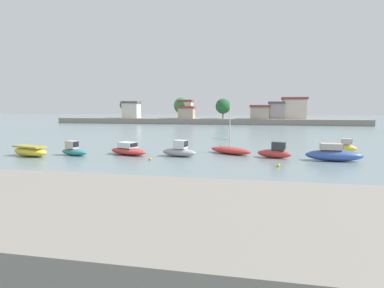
{
  "coord_description": "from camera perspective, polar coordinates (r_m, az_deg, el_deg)",
  "views": [
    {
      "loc": [
        14.37,
        -18.44,
        4.98
      ],
      "look_at": [
        8.01,
        14.64,
        0.97
      ],
      "focal_mm": 28.55,
      "sensor_mm": 36.0,
      "label": 1
    }
  ],
  "objects": [
    {
      "name": "moored_boat_1",
      "position": [
        34.39,
        -21.2,
        -1.11
      ],
      "size": [
        3.65,
        2.02,
        1.51
      ],
      "rotation": [
        0.0,
        0.0,
        -0.28
      ],
      "color": "teal",
      "rests_on": "ground"
    },
    {
      "name": "mooring_buoy_1",
      "position": [
        42.92,
        23.28,
        -0.23
      ],
      "size": [
        0.29,
        0.29,
        0.29
      ],
      "primitive_type": "sphere",
      "color": "orange",
      "rests_on": "ground"
    },
    {
      "name": "mooring_buoy_0",
      "position": [
        26.91,
        15.85,
        -3.83
      ],
      "size": [
        0.28,
        0.28,
        0.28
      ],
      "primitive_type": "sphere",
      "color": "yellow",
      "rests_on": "ground"
    },
    {
      "name": "moored_boat_5",
      "position": [
        31.5,
        15.21,
        -1.53
      ],
      "size": [
        3.55,
        2.17,
        1.61
      ],
      "rotation": [
        0.0,
        0.0,
        -0.35
      ],
      "color": "#C63833",
      "rests_on": "ground"
    },
    {
      "name": "moored_boat_4",
      "position": [
        33.33,
        7.19,
        -1.14
      ],
      "size": [
        5.17,
        3.95,
        5.54
      ],
      "rotation": [
        0.0,
        0.0,
        -0.54
      ],
      "color": "#C63833",
      "rests_on": "ground"
    },
    {
      "name": "mooring_buoy_3",
      "position": [
        37.81,
        5.49,
        -0.52
      ],
      "size": [
        0.38,
        0.38,
        0.38
      ],
      "primitive_type": "sphere",
      "color": "red",
      "rests_on": "ground"
    },
    {
      "name": "moored_boat_2",
      "position": [
        33.23,
        -11.83,
        -1.11
      ],
      "size": [
        5.14,
        3.43,
        1.34
      ],
      "rotation": [
        0.0,
        0.0,
        -0.39
      ],
      "color": "#C63833",
      "rests_on": "ground"
    },
    {
      "name": "ground_plane",
      "position": [
        23.9,
        -26.56,
        -5.96
      ],
      "size": [
        400.0,
        400.0,
        0.0
      ],
      "primitive_type": "plane",
      "color": "slate"
    },
    {
      "name": "moored_boat_7",
      "position": [
        37.8,
        26.08,
        -0.57
      ],
      "size": [
        3.44,
        1.57,
        1.58
      ],
      "rotation": [
        0.0,
        0.0,
        -0.17
      ],
      "color": "yellow",
      "rests_on": "ground"
    },
    {
      "name": "moored_boat_3",
      "position": [
        31.41,
        -2.39,
        -1.24
      ],
      "size": [
        3.94,
        2.13,
        1.68
      ],
      "rotation": [
        0.0,
        0.0,
        -0.23
      ],
      "color": "#9E9EA3",
      "rests_on": "ground"
    },
    {
      "name": "distant_shoreline",
      "position": [
        95.71,
        3.17,
        5.12
      ],
      "size": [
        94.39,
        10.66,
        8.25
      ],
      "color": "gray",
      "rests_on": "ground"
    },
    {
      "name": "mooring_buoy_4",
      "position": [
        29.33,
        -7.89,
        -2.78
      ],
      "size": [
        0.27,
        0.27,
        0.27
      ],
      "primitive_type": "sphere",
      "color": "orange",
      "rests_on": "ground"
    },
    {
      "name": "moored_boat_6",
      "position": [
        31.57,
        24.94,
        -1.76
      ],
      "size": [
        5.16,
        1.78,
        1.65
      ],
      "rotation": [
        0.0,
        0.0,
        -0.04
      ],
      "color": "#3856A8",
      "rests_on": "ground"
    },
    {
      "name": "moored_boat_0",
      "position": [
        35.71,
        -27.97,
        -1.18
      ],
      "size": [
        4.94,
        2.89,
        1.09
      ],
      "rotation": [
        0.0,
        0.0,
        -0.28
      ],
      "color": "yellow",
      "rests_on": "ground"
    }
  ]
}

